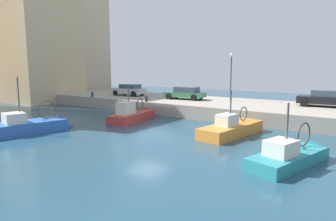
# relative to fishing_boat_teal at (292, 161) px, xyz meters

# --- Properties ---
(water_surface) EXTENTS (80.00, 80.00, 0.00)m
(water_surface) POSITION_rel_fishing_boat_teal_xyz_m (0.64, 9.51, -0.12)
(water_surface) COLOR navy
(water_surface) RESTS_ON ground
(quay_wall) EXTENTS (9.00, 56.00, 1.20)m
(quay_wall) POSITION_rel_fishing_boat_teal_xyz_m (12.14, 9.51, 0.48)
(quay_wall) COLOR #9E9384
(quay_wall) RESTS_ON ground
(fishing_boat_teal) EXTENTS (5.96, 3.14, 3.78)m
(fishing_boat_teal) POSITION_rel_fishing_boat_teal_xyz_m (0.00, 0.00, 0.00)
(fishing_boat_teal) COLOR teal
(fishing_boat_teal) RESTS_ON ground
(fishing_boat_red) EXTENTS (5.90, 2.61, 3.95)m
(fishing_boat_red) POSITION_rel_fishing_boat_teal_xyz_m (4.45, 14.11, 0.03)
(fishing_boat_red) COLOR #BC3833
(fishing_boat_red) RESTS_ON ground
(fishing_boat_orange) EXTENTS (6.70, 2.81, 3.95)m
(fishing_boat_orange) POSITION_rel_fishing_boat_teal_xyz_m (4.27, 4.73, -0.02)
(fishing_boat_orange) COLOR orange
(fishing_boat_orange) RESTS_ON ground
(fishing_boat_blue) EXTENTS (6.51, 3.28, 4.89)m
(fishing_boat_blue) POSITION_rel_fishing_boat_teal_xyz_m (-3.36, 17.02, -0.02)
(fishing_boat_blue) COLOR #2D60B7
(fishing_boat_blue) RESTS_ON ground
(parked_car_green) EXTENTS (2.39, 4.48, 1.34)m
(parked_car_green) POSITION_rel_fishing_boat_teal_xyz_m (12.03, 13.41, 1.77)
(parked_car_green) COLOR #387547
(parked_car_green) RESTS_ON quay_wall
(parked_car_silver) EXTENTS (2.09, 4.20, 1.39)m
(parked_car_silver) POSITION_rel_fishing_boat_teal_xyz_m (11.67, 21.15, 1.80)
(parked_car_silver) COLOR #B7B7BC
(parked_car_silver) RESTS_ON quay_wall
(parked_car_black) EXTENTS (2.32, 4.31, 1.45)m
(parked_car_black) POSITION_rel_fishing_boat_teal_xyz_m (13.92, 0.39, 1.82)
(parked_car_black) COLOR black
(parked_car_black) RESTS_ON quay_wall
(mooring_bollard_mid) EXTENTS (0.28, 0.28, 0.55)m
(mooring_bollard_mid) POSITION_rel_fishing_boat_teal_xyz_m (7.99, 15.51, 1.36)
(mooring_bollard_mid) COLOR #2D2D33
(mooring_bollard_mid) RESTS_ON quay_wall
(mooring_bollard_north) EXTENTS (0.28, 0.28, 0.55)m
(mooring_bollard_north) POSITION_rel_fishing_boat_teal_xyz_m (7.99, 23.51, 1.36)
(mooring_bollard_north) COLOR #2D2D33
(mooring_bollard_north) RESTS_ON quay_wall
(quay_streetlamp) EXTENTS (0.36, 0.36, 4.83)m
(quay_streetlamp) POSITION_rel_fishing_boat_teal_xyz_m (13.64, 8.95, 4.34)
(quay_streetlamp) COLOR #38383D
(quay_streetlamp) RESTS_ON quay_wall
(waterfront_building_west) EXTENTS (8.77, 8.52, 15.49)m
(waterfront_building_west) POSITION_rel_fishing_boat_teal_xyz_m (8.40, 34.05, 7.65)
(waterfront_building_west) COLOR #D1B284
(waterfront_building_west) RESTS_ON ground
(waterfront_building_west_mid) EXTENTS (9.11, 8.14, 19.77)m
(waterfront_building_west_mid) POSITION_rel_fishing_boat_teal_xyz_m (17.20, 38.16, 9.79)
(waterfront_building_west_mid) COLOR beige
(waterfront_building_west_mid) RESTS_ON ground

